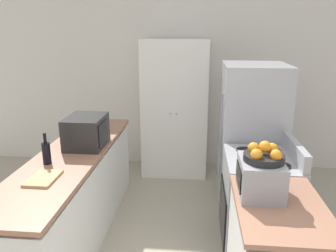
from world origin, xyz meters
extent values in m
cube|color=silver|center=(0.00, 3.36, 1.30)|extent=(7.00, 0.06, 2.60)
cube|color=silver|center=(-0.88, 1.33, 0.42)|extent=(0.58, 2.41, 0.83)
cube|color=#9E6B51|center=(-0.88, 1.33, 0.89)|extent=(0.60, 2.45, 0.04)
cube|color=#9E6B51|center=(0.88, 0.55, 0.89)|extent=(0.60, 0.89, 0.04)
cube|color=white|center=(-0.01, 3.02, 0.95)|extent=(0.90, 0.57, 1.90)
sphere|color=#B2B2B7|center=(-0.05, 2.73, 0.95)|extent=(0.03, 0.03, 0.03)
sphere|color=#B2B2B7|center=(0.03, 2.73, 0.95)|extent=(0.03, 0.03, 0.03)
cube|color=#9E9EA3|center=(0.90, 1.38, 0.45)|extent=(0.64, 0.73, 0.90)
cube|color=black|center=(0.57, 1.38, 0.34)|extent=(0.02, 0.64, 0.50)
cube|color=#9E9EA3|center=(1.19, 1.38, 0.98)|extent=(0.06, 0.69, 0.16)
cylinder|color=black|center=(0.77, 1.20, 0.91)|extent=(0.17, 0.17, 0.01)
cylinder|color=black|center=(0.77, 1.55, 0.91)|extent=(0.17, 0.17, 0.01)
cylinder|color=black|center=(1.03, 1.20, 0.91)|extent=(0.17, 0.17, 0.01)
cylinder|color=black|center=(1.03, 1.55, 0.91)|extent=(0.17, 0.17, 0.01)
cube|color=#A3A3A8|center=(0.92, 2.18, 0.84)|extent=(0.68, 0.79, 1.67)
cylinder|color=gray|center=(0.56, 1.96, 0.92)|extent=(0.02, 0.02, 0.92)
cube|color=black|center=(-0.79, 1.54, 1.06)|extent=(0.35, 0.45, 0.31)
cube|color=black|center=(-0.61, 1.51, 1.06)|extent=(0.01, 0.28, 0.22)
cylinder|color=black|center=(-0.99, 1.07, 1.00)|extent=(0.07, 0.07, 0.19)
cylinder|color=black|center=(-0.99, 1.07, 1.14)|extent=(0.03, 0.03, 0.09)
cube|color=#939399|center=(0.76, 0.69, 1.03)|extent=(0.29, 0.37, 0.26)
cube|color=black|center=(0.61, 0.69, 1.03)|extent=(0.01, 0.26, 0.16)
cylinder|color=black|center=(0.77, 0.68, 1.19)|extent=(0.28, 0.28, 0.05)
sphere|color=orange|center=(0.83, 0.74, 1.23)|extent=(0.08, 0.08, 0.08)
sphere|color=orange|center=(0.71, 0.74, 1.23)|extent=(0.08, 0.08, 0.08)
sphere|color=orange|center=(0.71, 0.61, 1.23)|extent=(0.08, 0.08, 0.08)
sphere|color=orange|center=(0.83, 0.61, 1.23)|extent=(0.08, 0.08, 0.08)
sphere|color=orange|center=(0.77, 0.68, 1.27)|extent=(0.08, 0.08, 0.08)
cube|color=tan|center=(-0.88, 0.77, 0.91)|extent=(0.21, 0.30, 0.02)
camera|label=1|loc=(0.31, -1.46, 2.04)|focal=35.00mm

